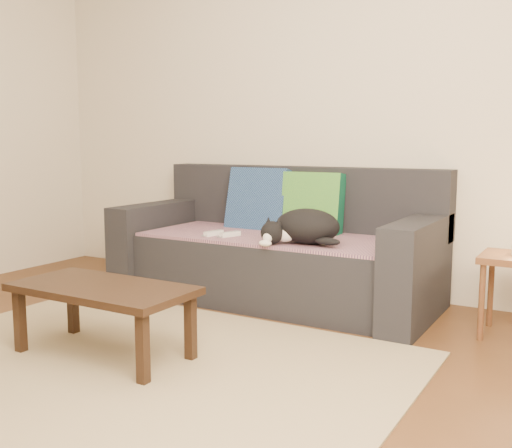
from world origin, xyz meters
name	(u,v)px	position (x,y,z in m)	size (l,w,h in m)	color
ground	(111,376)	(0.00, 0.00, 0.00)	(4.50, 4.50, 0.00)	brown
back_wall	(307,105)	(0.00, 2.00, 1.30)	(4.50, 0.04, 2.60)	beige
sofa	(278,253)	(0.00, 1.57, 0.31)	(2.10, 0.94, 0.87)	#232328
throw_blanket	(271,237)	(0.00, 1.48, 0.43)	(1.66, 0.74, 0.02)	#3A2546
cushion_navy	(258,201)	(-0.25, 1.74, 0.63)	(0.45, 0.11, 0.45)	navy
cushion_green	(312,204)	(0.17, 1.74, 0.63)	(0.42, 0.10, 0.42)	#0B4C35
cat	(304,227)	(0.33, 1.29, 0.54)	(0.48, 0.40, 0.21)	black
wii_remote_a	(214,233)	(-0.31, 1.28, 0.46)	(0.15, 0.04, 0.03)	white
wii_remote_b	(230,234)	(-0.20, 1.30, 0.46)	(0.15, 0.04, 0.03)	white
rug	(134,364)	(0.00, 0.15, 0.01)	(2.50, 1.80, 0.01)	tan
coffee_table	(103,294)	(-0.20, 0.16, 0.31)	(0.90, 0.45, 0.36)	black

